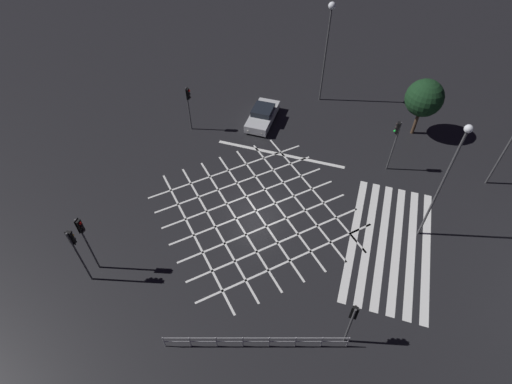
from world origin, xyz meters
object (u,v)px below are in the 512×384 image
object	(u,v)px
traffic_light_sw_main	(352,318)
traffic_light_ne_cross	(189,101)
traffic_light_nw_cross	(84,235)
street_lamp_west	(329,30)
waiting_car	(263,115)
traffic_light_se_cross	(396,136)
street_lamp_east	(449,170)
street_tree_near	(424,98)
traffic_light_nw_main	(75,247)

from	to	relation	value
traffic_light_sw_main	traffic_light_ne_cross	world-z (taller)	traffic_light_ne_cross
traffic_light_nw_cross	street_lamp_west	distance (m)	23.85
traffic_light_sw_main	waiting_car	xyz separation A→B (m)	(16.98, 9.75, -1.86)
traffic_light_se_cross	traffic_light_ne_cross	bearing A→B (deg)	-0.03
traffic_light_sw_main	street_lamp_west	bearing A→B (deg)	14.79
traffic_light_nw_cross	street_lamp_east	bearing A→B (deg)	25.13
traffic_light_sw_main	waiting_car	bearing A→B (deg)	29.85
street_lamp_east	street_lamp_west	distance (m)	16.16
street_lamp_west	waiting_car	bearing A→B (deg)	140.08
traffic_light_nw_cross	traffic_light_se_cross	size ratio (longest dim) A/B	1.05
traffic_light_sw_main	traffic_light_nw_cross	world-z (taller)	traffic_light_nw_cross
traffic_light_sw_main	street_lamp_east	world-z (taller)	street_lamp_east
traffic_light_ne_cross	waiting_car	size ratio (longest dim) A/B	0.89
street_lamp_west	waiting_car	world-z (taller)	street_lamp_west
traffic_light_sw_main	street_lamp_east	bearing A→B (deg)	-22.22
traffic_light_se_cross	street_lamp_east	size ratio (longest dim) A/B	0.50
street_lamp_west	traffic_light_sw_main	bearing A→B (deg)	-165.21
street_tree_near	street_lamp_east	bearing A→B (deg)	-175.29
street_lamp_east	street_tree_near	size ratio (longest dim) A/B	1.80
traffic_light_nw_cross	waiting_car	xyz separation A→B (m)	(17.04, -5.06, -2.60)
traffic_light_sw_main	traffic_light_nw_cross	size ratio (longest dim) A/B	0.77
traffic_light_nw_cross	waiting_car	distance (m)	17.96
traffic_light_nw_cross	street_lamp_east	size ratio (longest dim) A/B	0.52
traffic_light_nw_cross	street_lamp_west	size ratio (longest dim) A/B	0.52
traffic_light_nw_cross	street_lamp_east	xyz separation A→B (m)	(8.58, -18.28, 2.45)
traffic_light_nw_cross	traffic_light_se_cross	xyz separation A→B (m)	(14.22, -15.67, -0.15)
street_lamp_west	street_tree_near	world-z (taller)	street_lamp_west
traffic_light_nw_main	traffic_light_nw_cross	distance (m)	0.77
traffic_light_ne_cross	traffic_light_nw_main	bearing A→B (deg)	-89.32
traffic_light_nw_main	traffic_light_nw_cross	xyz separation A→B (m)	(0.76, -0.06, 0.08)
traffic_light_ne_cross	traffic_light_sw_main	bearing A→B (deg)	-43.29
traffic_light_se_cross	street_tree_near	xyz separation A→B (m)	(5.10, -1.72, 0.29)
street_lamp_east	street_lamp_west	xyz separation A→B (m)	(13.25, 9.22, 0.79)
traffic_light_ne_cross	street_lamp_east	size ratio (longest dim) A/B	0.45
traffic_light_sw_main	street_lamp_east	xyz separation A→B (m)	(8.52, -3.48, 3.18)
traffic_light_nw_main	traffic_light_ne_cross	size ratio (longest dim) A/B	1.12
traffic_light_nw_main	waiting_car	world-z (taller)	traffic_light_nw_main
traffic_light_nw_cross	traffic_light_nw_main	bearing A→B (deg)	-94.43
traffic_light_se_cross	street_lamp_east	xyz separation A→B (m)	(-5.64, -2.61, 2.59)
traffic_light_sw_main	traffic_light_se_cross	distance (m)	14.20
street_lamp_west	waiting_car	xyz separation A→B (m)	(-4.78, 4.00, -5.83)
traffic_light_nw_main	street_tree_near	bearing A→B (deg)	-40.99
street_lamp_east	waiting_car	size ratio (longest dim) A/B	1.97
traffic_light_nw_cross	traffic_light_se_cross	bearing A→B (deg)	42.21
waiting_car	traffic_light_se_cross	bearing A→B (deg)	75.10
street_lamp_east	street_tree_near	bearing A→B (deg)	4.71
traffic_light_nw_main	traffic_light_sw_main	size ratio (longest dim) A/B	1.27
waiting_car	traffic_light_nw_cross	bearing A→B (deg)	-16.53
street_tree_near	waiting_car	world-z (taller)	street_tree_near
traffic_light_sw_main	waiting_car	world-z (taller)	traffic_light_sw_main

